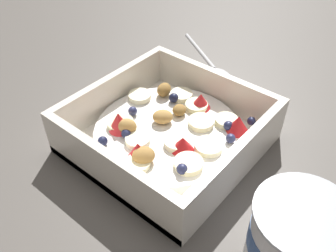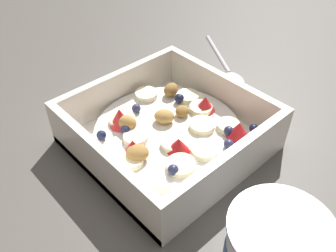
{
  "view_description": "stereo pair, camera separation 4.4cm",
  "coord_description": "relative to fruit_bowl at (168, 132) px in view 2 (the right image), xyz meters",
  "views": [
    {
      "loc": [
        0.25,
        0.2,
        0.32
      ],
      "look_at": [
        -0.01,
        -0.01,
        0.03
      ],
      "focal_mm": 38.75,
      "sensor_mm": 36.0,
      "label": 1
    },
    {
      "loc": [
        0.22,
        0.23,
        0.32
      ],
      "look_at": [
        -0.01,
        -0.01,
        0.03
      ],
      "focal_mm": 38.75,
      "sensor_mm": 36.0,
      "label": 2
    }
  ],
  "objects": [
    {
      "name": "fruit_bowl",
      "position": [
        0.0,
        0.0,
        0.0
      ],
      "size": [
        0.21,
        0.21,
        0.06
      ],
      "color": "white",
      "rests_on": "ground"
    },
    {
      "name": "spoon",
      "position": [
        -0.19,
        -0.06,
        -0.02
      ],
      "size": [
        0.11,
        0.16,
        0.01
      ],
      "color": "silver",
      "rests_on": "ground"
    },
    {
      "name": "ground_plane",
      "position": [
        0.01,
        0.01,
        -0.02
      ],
      "size": [
        2.4,
        2.4,
        0.0
      ],
      "primitive_type": "plane",
      "color": "#56514C"
    }
  ]
}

